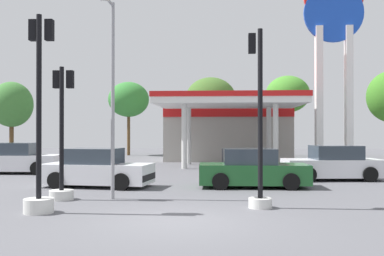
{
  "coord_description": "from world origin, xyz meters",
  "views": [
    {
      "loc": [
        1.05,
        -10.98,
        2.19
      ],
      "look_at": [
        -0.72,
        16.83,
        2.37
      ],
      "focal_mm": 42.42,
      "sensor_mm": 36.0,
      "label": 1
    }
  ],
  "objects_px": {
    "traffic_signal_0": "(62,154)",
    "tree_3": "(288,94)",
    "traffic_signal_2": "(259,148)",
    "station_pole_sign": "(334,42)",
    "tree_1": "(129,100)",
    "car_1": "(17,159)",
    "tree_0": "(12,105)",
    "car_3": "(333,164)",
    "car_0": "(253,170)",
    "car_2": "(97,169)",
    "tree_2": "(211,98)",
    "traffic_signal_1": "(39,152)",
    "corner_streetlamp": "(111,79)"
  },
  "relations": [
    {
      "from": "car_1",
      "to": "tree_2",
      "type": "xyz_separation_m",
      "value": [
        9.65,
        15.03,
        4.2
      ]
    },
    {
      "from": "car_1",
      "to": "traffic_signal_0",
      "type": "distance_m",
      "value": 10.21
    },
    {
      "from": "tree_1",
      "to": "tree_2",
      "type": "xyz_separation_m",
      "value": [
        7.45,
        -2.53,
        -0.1
      ]
    },
    {
      "from": "station_pole_sign",
      "to": "car_0",
      "type": "relative_size",
      "value": 2.83
    },
    {
      "from": "car_2",
      "to": "traffic_signal_1",
      "type": "distance_m",
      "value": 5.72
    },
    {
      "from": "tree_0",
      "to": "tree_3",
      "type": "height_order",
      "value": "tree_3"
    },
    {
      "from": "traffic_signal_1",
      "to": "tree_1",
      "type": "distance_m",
      "value": 28.92
    },
    {
      "from": "car_1",
      "to": "tree_3",
      "type": "height_order",
      "value": "tree_3"
    },
    {
      "from": "traffic_signal_1",
      "to": "car_0",
      "type": "bearing_deg",
      "value": 43.98
    },
    {
      "from": "station_pole_sign",
      "to": "corner_streetlamp",
      "type": "relative_size",
      "value": 1.9
    },
    {
      "from": "car_1",
      "to": "traffic_signal_2",
      "type": "bearing_deg",
      "value": -40.24
    },
    {
      "from": "tree_1",
      "to": "tree_2",
      "type": "relative_size",
      "value": 0.99
    },
    {
      "from": "tree_3",
      "to": "car_1",
      "type": "bearing_deg",
      "value": -133.25
    },
    {
      "from": "car_1",
      "to": "tree_0",
      "type": "bearing_deg",
      "value": 116.33
    },
    {
      "from": "car_0",
      "to": "corner_streetlamp",
      "type": "bearing_deg",
      "value": -142.98
    },
    {
      "from": "tree_1",
      "to": "traffic_signal_2",
      "type": "bearing_deg",
      "value": -71.09
    },
    {
      "from": "traffic_signal_0",
      "to": "tree_3",
      "type": "height_order",
      "value": "tree_3"
    },
    {
      "from": "traffic_signal_0",
      "to": "tree_0",
      "type": "bearing_deg",
      "value": 118.48
    },
    {
      "from": "car_0",
      "to": "traffic_signal_1",
      "type": "relative_size",
      "value": 0.8
    },
    {
      "from": "car_0",
      "to": "tree_0",
      "type": "bearing_deg",
      "value": 133.17
    },
    {
      "from": "tree_1",
      "to": "tree_3",
      "type": "xyz_separation_m",
      "value": [
        14.15,
        -0.18,
        0.38
      ]
    },
    {
      "from": "car_2",
      "to": "traffic_signal_1",
      "type": "xyz_separation_m",
      "value": [
        0.0,
        -5.64,
        0.94
      ]
    },
    {
      "from": "traffic_signal_1",
      "to": "tree_1",
      "type": "height_order",
      "value": "tree_1"
    },
    {
      "from": "tree_3",
      "to": "car_0",
      "type": "bearing_deg",
      "value": -101.64
    },
    {
      "from": "car_1",
      "to": "corner_streetlamp",
      "type": "distance_m",
      "value": 11.56
    },
    {
      "from": "car_3",
      "to": "traffic_signal_1",
      "type": "distance_m",
      "value": 13.21
    },
    {
      "from": "car_1",
      "to": "traffic_signal_2",
      "type": "distance_m",
      "value": 15.19
    },
    {
      "from": "tree_0",
      "to": "traffic_signal_0",
      "type": "bearing_deg",
      "value": -61.52
    },
    {
      "from": "station_pole_sign",
      "to": "traffic_signal_0",
      "type": "height_order",
      "value": "station_pole_sign"
    },
    {
      "from": "car_2",
      "to": "tree_2",
      "type": "height_order",
      "value": "tree_2"
    },
    {
      "from": "station_pole_sign",
      "to": "tree_3",
      "type": "relative_size",
      "value": 1.71
    },
    {
      "from": "car_3",
      "to": "corner_streetlamp",
      "type": "height_order",
      "value": "corner_streetlamp"
    },
    {
      "from": "car_0",
      "to": "tree_2",
      "type": "xyz_separation_m",
      "value": [
        -2.08,
        20.11,
        4.23
      ]
    },
    {
      "from": "car_3",
      "to": "traffic_signal_1",
      "type": "xyz_separation_m",
      "value": [
        -9.84,
        -8.76,
        0.93
      ]
    },
    {
      "from": "car_3",
      "to": "tree_3",
      "type": "bearing_deg",
      "value": 87.44
    },
    {
      "from": "car_1",
      "to": "car_3",
      "type": "distance_m",
      "value": 15.63
    },
    {
      "from": "car_1",
      "to": "car_3",
      "type": "xyz_separation_m",
      "value": [
        15.48,
        -2.19,
        -0.02
      ]
    },
    {
      "from": "station_pole_sign",
      "to": "corner_streetlamp",
      "type": "xyz_separation_m",
      "value": [
        -10.15,
        -13.14,
        -3.64
      ]
    },
    {
      "from": "traffic_signal_1",
      "to": "tree_2",
      "type": "relative_size",
      "value": 0.79
    },
    {
      "from": "traffic_signal_0",
      "to": "tree_3",
      "type": "relative_size",
      "value": 0.6
    },
    {
      "from": "car_1",
      "to": "traffic_signal_0",
      "type": "relative_size",
      "value": 1.05
    },
    {
      "from": "traffic_signal_1",
      "to": "corner_streetlamp",
      "type": "distance_m",
      "value": 3.49
    },
    {
      "from": "traffic_signal_2",
      "to": "station_pole_sign",
      "type": "bearing_deg",
      "value": 68.63
    },
    {
      "from": "car_3",
      "to": "tree_1",
      "type": "xyz_separation_m",
      "value": [
        -13.28,
        19.75,
        4.31
      ]
    },
    {
      "from": "car_0",
      "to": "car_1",
      "type": "relative_size",
      "value": 0.95
    },
    {
      "from": "corner_streetlamp",
      "to": "car_1",
      "type": "bearing_deg",
      "value": 129.08
    },
    {
      "from": "traffic_signal_1",
      "to": "tree_2",
      "type": "height_order",
      "value": "tree_2"
    },
    {
      "from": "tree_1",
      "to": "car_1",
      "type": "bearing_deg",
      "value": -97.14
    },
    {
      "from": "car_1",
      "to": "tree_0",
      "type": "height_order",
      "value": "tree_0"
    },
    {
      "from": "car_0",
      "to": "car_2",
      "type": "height_order",
      "value": "car_2"
    }
  ]
}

